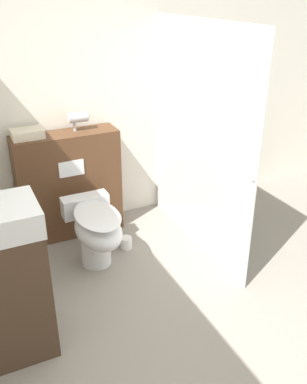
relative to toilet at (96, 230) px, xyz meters
name	(u,v)px	position (x,y,z in m)	size (l,w,h in m)	color
wall_back	(90,93)	(0.28, 0.82, 0.91)	(8.00, 0.06, 2.50)	silver
partition_panel	(69,185)	(-0.04, 0.62, 0.15)	(0.92, 0.29, 0.98)	#51331E
shower_glass	(198,142)	(0.93, 0.00, 0.61)	(0.04, 1.58, 1.91)	silver
toilet	(96,230)	(0.00, 0.00, 0.00)	(0.40, 0.68, 0.53)	white
hair_drier	(79,118)	(0.11, 0.65, 0.75)	(0.20, 0.09, 0.16)	#B7B7BC
folded_towel	(27,134)	(-0.34, 0.63, 0.67)	(0.26, 0.19, 0.07)	beige
spare_toilet_roll	(126,243)	(0.31, 0.13, -0.29)	(0.10, 0.10, 0.11)	white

